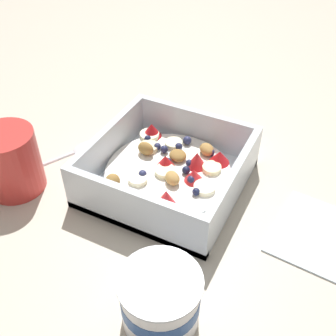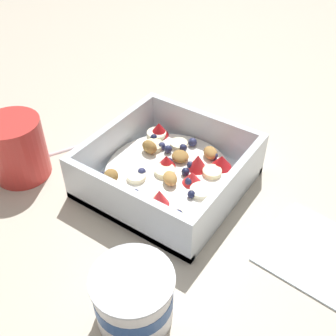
% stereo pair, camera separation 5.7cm
% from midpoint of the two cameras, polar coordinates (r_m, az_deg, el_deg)
% --- Properties ---
extents(ground_plane, '(2.40, 2.40, 0.00)m').
position_cam_midpoint_polar(ground_plane, '(0.60, 2.51, -1.64)').
color(ground_plane, beige).
extents(fruit_bowl, '(0.20, 0.20, 0.07)m').
position_cam_midpoint_polar(fruit_bowl, '(0.58, 2.95, -0.71)').
color(fruit_bowl, white).
rests_on(fruit_bowl, ground).
extents(spoon, '(0.10, 0.16, 0.01)m').
position_cam_midpoint_polar(spoon, '(0.66, -9.65, 3.16)').
color(spoon, silver).
rests_on(spoon, ground).
extents(yogurt_cup, '(0.08, 0.08, 0.07)m').
position_cam_midpoint_polar(yogurt_cup, '(0.43, -0.88, -17.58)').
color(yogurt_cup, white).
rests_on(yogurt_cup, ground).
extents(coffee_mug, '(0.10, 0.08, 0.09)m').
position_cam_midpoint_polar(coffee_mug, '(0.61, -17.69, 2.58)').
color(coffee_mug, red).
rests_on(coffee_mug, ground).
extents(folded_napkin, '(0.13, 0.13, 0.01)m').
position_cam_midpoint_polar(folded_napkin, '(0.55, 22.96, -10.89)').
color(folded_napkin, silver).
rests_on(folded_napkin, ground).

